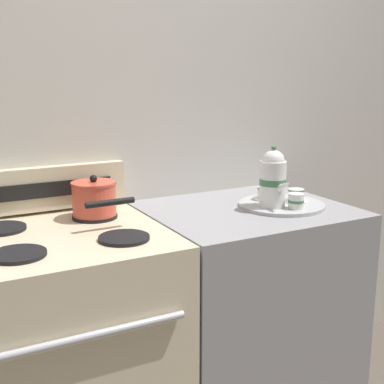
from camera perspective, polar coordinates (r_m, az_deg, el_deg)
The scene contains 10 objects.
wall_back at distance 2.28m, azimuth -6.58°, elevation 3.37°, with size 6.00×0.05×2.20m.
stove at distance 2.05m, azimuth -13.08°, elevation -16.95°, with size 0.70×0.70×0.94m.
control_panel at distance 2.13m, azimuth -16.07°, elevation 0.28°, with size 0.69×0.05×0.17m.
side_counter at distance 2.33m, azimuth 5.66°, elevation -12.88°, with size 0.79×0.67×0.93m.
saucepan at distance 2.02m, azimuth -10.36°, elevation -0.67°, with size 0.18×0.27×0.15m.
serving_tray at distance 2.21m, azimuth 9.54°, elevation -1.35°, with size 0.35×0.35×0.01m.
teapot at distance 2.12m, azimuth 8.65°, elevation 1.44°, with size 0.11×0.17×0.24m.
teacup_left at distance 2.23m, azimuth 11.04°, elevation -0.36°, with size 0.10×0.10×0.05m.
teacup_right at distance 2.25m, azimuth 7.83°, elevation -0.14°, with size 0.10×0.10×0.05m.
creamer_jug at distance 2.12m, azimuth 11.04°, elevation -0.95°, with size 0.06×0.06×0.06m.
Camera 1 is at (-0.83, -1.73, 1.47)m, focal length 50.00 mm.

